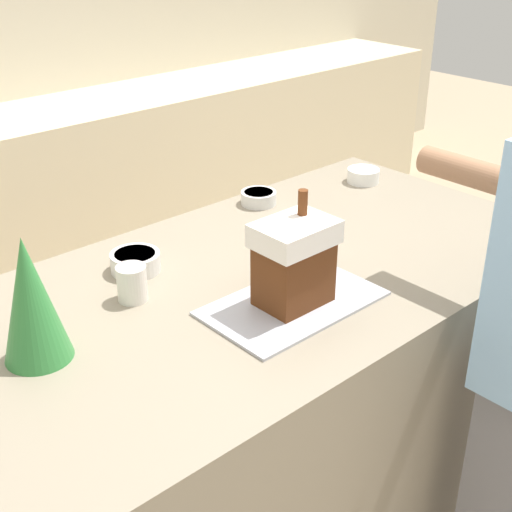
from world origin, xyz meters
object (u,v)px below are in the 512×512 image
Objects in this scene: decorative_tree at (31,300)px; mug at (132,283)px; baking_tray at (293,303)px; candy_bowl_beside_tree at (259,197)px; candy_bowl_near_tray_left at (363,175)px; candy_bowl_center_rear at (312,244)px; candy_bowl_far_right at (135,261)px; gingerbread_house at (294,261)px.

mug is at bearing 14.11° from decorative_tree.
baking_tray is at bearing -20.54° from decorative_tree.
decorative_tree is 2.50× the size of candy_bowl_beside_tree.
candy_bowl_near_tray_left is 1.22× the size of mug.
candy_bowl_near_tray_left reaches higher than candy_bowl_center_rear.
decorative_tree is at bearing -165.89° from mug.
candy_bowl_beside_tree is 0.42m from candy_bowl_near_tray_left.
candy_bowl_far_right is at bearing 114.60° from baking_tray.
mug is at bearing 134.26° from baking_tray.
candy_bowl_far_right reaches higher than candy_bowl_center_rear.
gingerbread_house reaches higher than candy_bowl_far_right.
candy_bowl_near_tray_left is at bearing 1.46° from candy_bowl_far_right.
candy_bowl_beside_tree is at bearing 20.87° from mug.
candy_bowl_far_right is 0.58m from candy_bowl_beside_tree.
gingerbread_house is 2.39× the size of candy_bowl_beside_tree.
candy_bowl_far_right is (0.38, 0.20, -0.12)m from decorative_tree.
gingerbread_house is 0.91m from candy_bowl_near_tray_left.
candy_bowl_near_tray_left is (0.41, -0.10, 0.00)m from candy_bowl_beside_tree.
gingerbread_house is 0.47m from candy_bowl_far_right.
candy_bowl_beside_tree is at bearing 12.44° from candy_bowl_far_right.
baking_tray is at bearing -124.79° from candy_bowl_beside_tree.
candy_bowl_far_right reaches higher than baking_tray.
decorative_tree is 1.01m from candy_bowl_beside_tree.
decorative_tree reaches higher than gingerbread_house.
gingerbread_house is 2.46× the size of candy_bowl_near_tray_left.
gingerbread_house is 0.95× the size of decorative_tree.
gingerbread_house reaches higher than mug.
mug is (-1.07, -0.15, 0.02)m from candy_bowl_near_tray_left.
candy_bowl_near_tray_left is at bearing 29.19° from gingerbread_house.
decorative_tree reaches higher than candy_bowl_center_rear.
candy_bowl_beside_tree is (0.95, 0.32, -0.12)m from decorative_tree.
mug is (-0.53, 0.11, 0.02)m from candy_bowl_center_rear.
decorative_tree is 0.45m from candy_bowl_far_right.
decorative_tree reaches higher than baking_tray.
candy_bowl_near_tray_left is (0.98, 0.02, -0.00)m from candy_bowl_far_right.
candy_bowl_center_rear is (0.25, 0.17, 0.02)m from baking_tray.
candy_bowl_beside_tree is at bearing 18.84° from decorative_tree.
candy_bowl_near_tray_left is 1.08m from mug.
decorative_tree is 2.58× the size of candy_bowl_near_tray_left.
candy_bowl_beside_tree is at bearing 166.41° from candy_bowl_near_tray_left.
candy_bowl_far_right is (-0.19, 0.41, 0.03)m from baking_tray.
candy_bowl_center_rear is at bearing -28.69° from candy_bowl_far_right.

